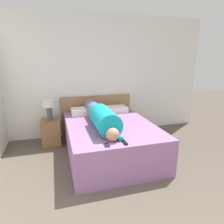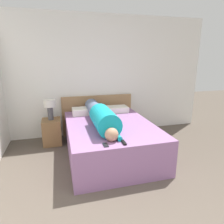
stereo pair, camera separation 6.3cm
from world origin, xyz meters
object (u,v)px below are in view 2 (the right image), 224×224
nightstand (52,132)px  person_lying (101,116)px  table_lamp (50,106)px  tv_remote (124,142)px  cell_phone (106,145)px  pillow_near_headboard (87,111)px  pillow_second (114,109)px  bed (110,139)px

nightstand → person_lying: person_lying is taller
nightstand → table_lamp: size_ratio=1.26×
tv_remote → cell_phone: 0.25m
tv_remote → pillow_near_headboard: bearing=99.3°
pillow_near_headboard → tv_remote: pillow_near_headboard is taller
person_lying → pillow_second: person_lying is taller
pillow_near_headboard → pillow_second: pillow_near_headboard is taller
bed → person_lying: bearing=-172.2°
nightstand → tv_remote: bearing=-58.6°
person_lying → pillow_second: (0.45, 0.75, -0.10)m
nightstand → pillow_second: pillow_second is taller
pillow_near_headboard → bed: bearing=-68.3°
nightstand → pillow_near_headboard: (0.73, -0.03, 0.39)m
bed → tv_remote: size_ratio=13.29×
table_lamp → pillow_second: 1.31m
bed → cell_phone: bearing=-108.2°
tv_remote → pillow_second: bearing=78.9°
cell_phone → pillow_second: bearing=70.4°
bed → pillow_second: bearing=68.7°
pillow_second → cell_phone: size_ratio=4.44×
bed → person_lying: (-0.17, -0.02, 0.45)m
pillow_near_headboard → cell_phone: bearing=-89.8°
table_lamp → pillow_second: (1.30, -0.03, -0.14)m
pillow_near_headboard → pillow_second: bearing=0.0°
table_lamp → cell_phone: (0.73, -1.62, -0.20)m
pillow_second → person_lying: bearing=-121.1°
cell_phone → pillow_near_headboard: bearing=90.2°
nightstand → pillow_second: size_ratio=0.89×
tv_remote → cell_phone: tv_remote is taller
pillow_near_headboard → nightstand: bearing=177.4°
pillow_second → tv_remote: 1.62m
tv_remote → cell_phone: size_ratio=1.15×
table_lamp → pillow_near_headboard: table_lamp is taller
nightstand → cell_phone: (0.73, -1.62, 0.34)m
pillow_second → tv_remote: (-0.31, -1.59, -0.05)m
tv_remote → bed: bearing=88.0°
bed → nightstand: bearing=143.3°
pillow_near_headboard → tv_remote: size_ratio=4.05×
table_lamp → pillow_near_headboard: 0.74m
person_lying → tv_remote: bearing=-80.7°
person_lying → pillow_second: bearing=58.9°
nightstand → bed: bearing=-36.7°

